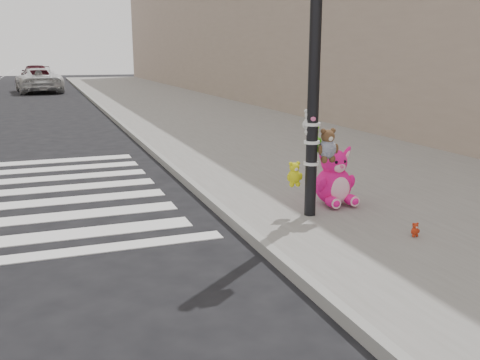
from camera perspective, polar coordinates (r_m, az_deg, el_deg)
name	(u,v)px	position (r m, az deg, el deg)	size (l,w,h in m)	color
ground	(155,307)	(5.36, -9.05, -13.28)	(120.00, 120.00, 0.00)	black
sidewalk_near	(254,133)	(16.01, 1.47, 5.02)	(7.00, 80.00, 0.14)	slate
curb_edge	(138,139)	(15.09, -10.83, 4.28)	(0.12, 80.00, 0.15)	gray
signal_pole	(315,100)	(7.43, 8.00, 8.41)	(0.71, 0.49, 4.00)	black
pink_bunny	(334,181)	(8.22, 10.03, -0.07)	(0.64, 0.67, 0.90)	#FF158A
red_teddy	(415,230)	(7.07, 18.17, -5.05)	(0.13, 0.09, 0.19)	#B62C12
car_white_near	(38,80)	(36.37, -20.71, 9.93)	(2.50, 5.42, 1.51)	silver
car_maroon_near	(36,74)	(48.34, -20.97, 10.52)	(2.04, 5.02, 1.46)	#501621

